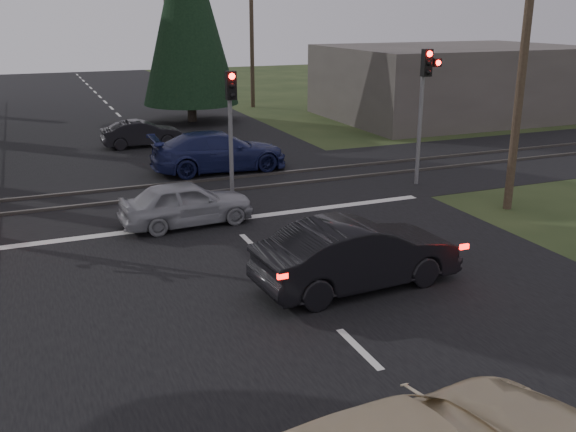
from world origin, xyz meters
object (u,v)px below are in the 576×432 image
utility_pole_near (524,54)px  dark_hatchback (357,254)px  silver_car (186,203)px  utility_pole_far (166,24)px  blue_sedan (219,152)px  dark_car_far (142,134)px  traffic_signal_right (425,91)px  traffic_signal_center (231,112)px  utility_pole_mid (252,31)px

utility_pole_near → dark_hatchback: 8.93m
silver_car → dark_hatchback: bearing=-159.9°
utility_pole_near → utility_pole_far: 49.00m
blue_sedan → dark_car_far: 6.14m
traffic_signal_right → silver_car: (-8.72, -1.23, -2.67)m
traffic_signal_center → dark_hatchback: 8.41m
utility_pole_near → dark_hatchback: bearing=-154.3°
utility_pole_near → blue_sedan: (-6.93, 8.22, -3.97)m
dark_car_far → traffic_signal_right: bearing=-144.4°
traffic_signal_right → blue_sedan: 8.05m
traffic_signal_right → dark_hatchback: (-6.26, -6.95, -2.55)m
traffic_signal_center → blue_sedan: size_ratio=0.79×
traffic_signal_right → blue_sedan: bearing=141.5°
dark_hatchback → dark_car_far: size_ratio=1.31×
utility_pole_far → dark_hatchback: size_ratio=1.93×
blue_sedan → dark_car_far: bearing=19.6°
utility_pole_near → utility_pole_far: bearing=90.0°
traffic_signal_right → traffic_signal_center: traffic_signal_right is taller
utility_pole_mid → blue_sedan: bearing=-113.7°
silver_car → blue_sedan: bearing=-27.9°
traffic_signal_center → dark_hatchback: (0.29, -8.15, -2.04)m
utility_pole_mid → silver_car: 24.15m
utility_pole_far → blue_sedan: utility_pole_far is taller
utility_pole_far → blue_sedan: size_ratio=1.72×
dark_hatchback → silver_car: size_ratio=1.23×
dark_hatchback → dark_car_far: bearing=1.3°
traffic_signal_center → utility_pole_far: 44.99m
traffic_signal_center → utility_pole_mid: (7.50, 19.32, 1.92)m
traffic_signal_center → utility_pole_near: size_ratio=0.46×
utility_pole_mid → dark_hatchback: bearing=-104.7°
dark_car_far → traffic_signal_center: bearing=-172.9°
utility_pole_near → dark_car_far: utility_pole_near is taller
silver_car → dark_car_far: bearing=-7.2°
traffic_signal_right → traffic_signal_center: (-6.55, 1.20, -0.51)m
silver_car → blue_sedan: (2.75, 5.97, 0.11)m
utility_pole_mid → utility_pole_near: bearing=-90.0°
traffic_signal_right → utility_pole_near: utility_pole_near is taller
utility_pole_far → dark_hatchback: 53.12m
traffic_signal_center → dark_car_far: size_ratio=1.15×
utility_pole_mid → silver_car: size_ratio=2.37×
blue_sedan → dark_car_far: (-1.91, 5.83, -0.17)m
traffic_signal_right → utility_pole_mid: size_ratio=0.52×
traffic_signal_right → traffic_signal_center: size_ratio=1.15×
dark_hatchback → silver_car: bearing=19.2°
dark_hatchback → silver_car: dark_hatchback is taller
dark_hatchback → traffic_signal_right: bearing=-46.0°
traffic_signal_right → silver_car: size_ratio=1.24×
dark_hatchback → utility_pole_near: bearing=-68.3°
traffic_signal_center → utility_pole_near: utility_pole_near is taller
dark_hatchback → dark_car_far: (-1.63, 17.53, -0.18)m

